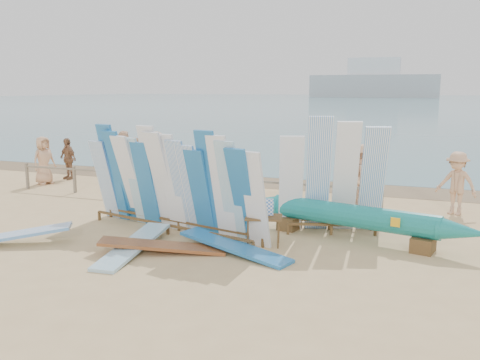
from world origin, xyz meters
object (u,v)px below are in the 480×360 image
at_px(beach_chair_right, 253,191).
at_px(main_surfboard_rack, 172,186).
at_px(vendor_table, 264,230).
at_px(beach_chair_left, 172,188).
at_px(beachgoer_8, 353,178).
at_px(flat_board_d, 234,253).
at_px(beachgoer_extra_1, 68,159).
at_px(flat_board_e, 10,245).
at_px(stroller, 229,186).
at_px(outrigger_canoe, 352,217).
at_px(side_surfboard_rack, 333,180).
at_px(flat_board_c, 163,253).
at_px(beachgoer_9, 363,172).
at_px(beachgoer_0, 44,160).
at_px(beachgoer_extra_0, 457,183).
at_px(beachgoer_3, 157,157).
at_px(beachgoer_11, 124,151).
at_px(beachgoer_1, 137,161).

bearing_deg(beach_chair_right, main_surfboard_rack, -123.41).
bearing_deg(vendor_table, beach_chair_left, 124.01).
relative_size(vendor_table, beachgoer_8, 0.67).
bearing_deg(flat_board_d, beachgoer_extra_1, 73.82).
relative_size(flat_board_e, stroller, 2.71).
height_order(outrigger_canoe, beach_chair_left, beach_chair_left).
distance_m(side_surfboard_rack, flat_board_c, 4.38).
xyz_separation_m(vendor_table, flat_board_e, (-5.38, -1.96, -0.36)).
bearing_deg(beachgoer_9, beachgoer_0, 73.35).
bearing_deg(flat_board_e, main_surfboard_rack, 95.30).
bearing_deg(flat_board_c, beachgoer_9, -47.04).
height_order(side_surfboard_rack, beach_chair_left, side_surfboard_rack).
distance_m(main_surfboard_rack, stroller, 4.18).
xyz_separation_m(stroller, beachgoer_extra_0, (6.68, 0.21, 0.48)).
bearing_deg(beachgoer_3, side_surfboard_rack, 57.59).
xyz_separation_m(beach_chair_left, beachgoer_9, (5.88, 1.65, 0.62)).
distance_m(beachgoer_8, beachgoer_extra_1, 10.93).
bearing_deg(main_surfboard_rack, vendor_table, 8.29).
bearing_deg(beachgoer_0, beach_chair_right, -71.66).
relative_size(beachgoer_8, beachgoer_extra_0, 0.91).
bearing_deg(vendor_table, outrigger_canoe, 17.81).
xyz_separation_m(vendor_table, beachgoer_extra_0, (4.16, 4.54, 0.53)).
height_order(main_surfboard_rack, beachgoer_0, main_surfboard_rack).
distance_m(flat_board_c, beachgoer_extra_1, 10.26).
distance_m(flat_board_d, beachgoer_extra_0, 7.06).
bearing_deg(beach_chair_left, beachgoer_11, 165.53).
height_order(vendor_table, beachgoer_extra_0, beachgoer_extra_0).
height_order(beach_chair_left, beachgoer_extra_0, beachgoer_extra_0).
height_order(main_surfboard_rack, beachgoer_11, main_surfboard_rack).
bearing_deg(beachgoer_extra_1, stroller, 9.75).
height_order(beach_chair_left, beachgoer_3, beachgoer_3).
bearing_deg(flat_board_c, flat_board_e, 80.65).
bearing_deg(stroller, beachgoer_0, 176.18).
bearing_deg(beachgoer_1, beach_chair_left, -138.77).
relative_size(flat_board_c, beachgoer_3, 1.43).
height_order(stroller, beachgoer_11, beachgoer_11).
xyz_separation_m(vendor_table, flat_board_d, (-0.41, -0.76, -0.36)).
bearing_deg(beachgoer_extra_1, beachgoer_3, 28.94).
height_order(main_surfboard_rack, beachgoer_8, main_surfboard_rack).
bearing_deg(stroller, flat_board_d, -71.70).
relative_size(flat_board_e, beach_chair_left, 3.01).
relative_size(beachgoer_extra_1, beachgoer_9, 0.91).
height_order(vendor_table, beachgoer_11, beachgoer_11).
bearing_deg(beach_chair_left, stroller, 38.97).
height_order(outrigger_canoe, beach_chair_right, outrigger_canoe).
relative_size(flat_board_d, flat_board_c, 1.00).
bearing_deg(beachgoer_9, flat_board_d, 139.95).
xyz_separation_m(flat_board_d, beachgoer_9, (1.91, 6.37, 0.88)).
bearing_deg(beachgoer_11, beach_chair_right, 170.98).
relative_size(flat_board_c, beachgoer_9, 1.54).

